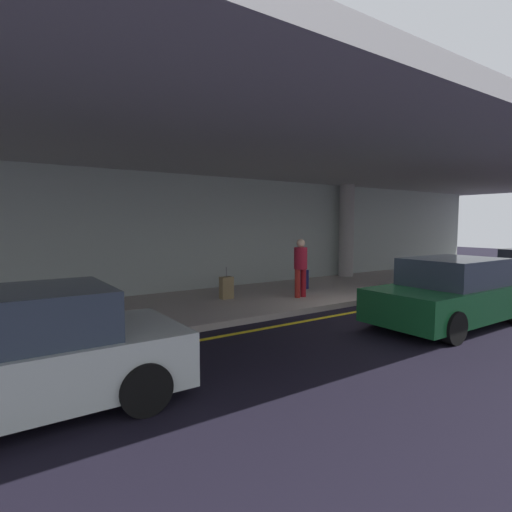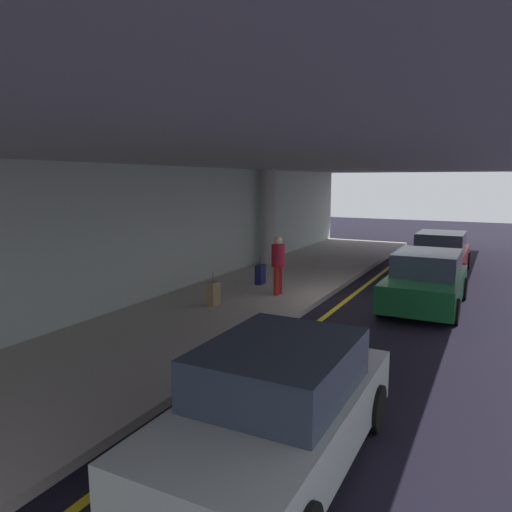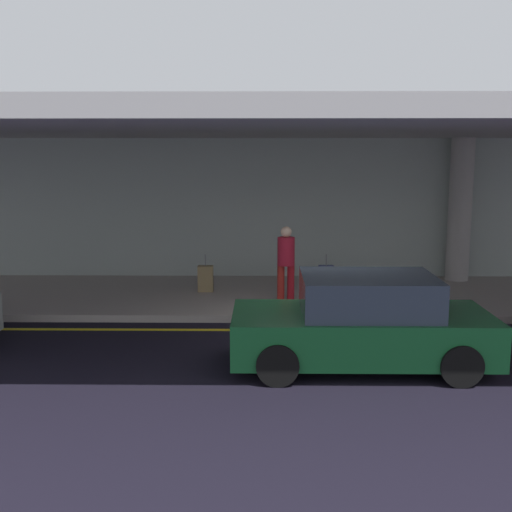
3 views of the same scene
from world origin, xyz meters
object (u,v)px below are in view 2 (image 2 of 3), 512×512
(car_silver, at_px, (277,408))
(suitcase_upright_secondary, at_px, (260,274))
(car_dark_green, at_px, (426,281))
(suitcase_upright_primary, at_px, (213,294))
(car_red, at_px, (440,254))
(traveler_with_luggage, at_px, (278,261))
(support_column_left_mid, at_px, (268,217))

(car_silver, xyz_separation_m, suitcase_upright_secondary, (8.33, 4.39, -0.25))
(car_dark_green, bearing_deg, suitcase_upright_primary, 119.09)
(suitcase_upright_primary, bearing_deg, car_dark_green, -42.32)
(suitcase_upright_secondary, bearing_deg, car_red, -66.75)
(car_red, height_order, suitcase_upright_secondary, car_red)
(car_silver, height_order, traveler_with_luggage, traveler_with_luggage)
(car_silver, height_order, suitcase_upright_secondary, car_silver)
(car_dark_green, bearing_deg, car_silver, 174.02)
(car_red, xyz_separation_m, car_dark_green, (-5.26, -0.22, 0.00))
(car_dark_green, relative_size, suitcase_upright_primary, 4.56)
(car_silver, bearing_deg, suitcase_upright_secondary, 23.38)
(suitcase_upright_secondary, bearing_deg, traveler_with_luggage, -158.45)
(car_silver, bearing_deg, traveler_with_luggage, 19.98)
(car_red, height_order, car_silver, same)
(car_red, xyz_separation_m, suitcase_upright_primary, (-8.22, 4.66, -0.25))
(support_column_left_mid, relative_size, car_dark_green, 0.89)
(support_column_left_mid, xyz_separation_m, car_red, (1.80, -6.16, -1.26))
(traveler_with_luggage, relative_size, suitcase_upright_secondary, 1.87)
(car_red, relative_size, car_dark_green, 1.00)
(support_column_left_mid, xyz_separation_m, traveler_with_luggage, (-4.54, -2.50, -0.86))
(suitcase_upright_primary, bearing_deg, suitcase_upright_secondary, 17.58)
(car_red, xyz_separation_m, car_silver, (-13.68, 0.33, 0.00))
(support_column_left_mid, bearing_deg, car_silver, -153.87)
(support_column_left_mid, relative_size, car_silver, 0.89)
(suitcase_upright_primary, bearing_deg, car_red, -13.20)
(car_dark_green, distance_m, car_silver, 8.44)
(car_silver, relative_size, suitcase_upright_primary, 4.56)
(traveler_with_luggage, bearing_deg, suitcase_upright_secondary, 144.82)
(support_column_left_mid, xyz_separation_m, suitcase_upright_primary, (-6.42, -1.50, -1.51))
(traveler_with_luggage, bearing_deg, car_red, 67.97)
(suitcase_upright_primary, distance_m, suitcase_upright_secondary, 2.87)
(traveler_with_luggage, relative_size, suitcase_upright_primary, 1.87)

